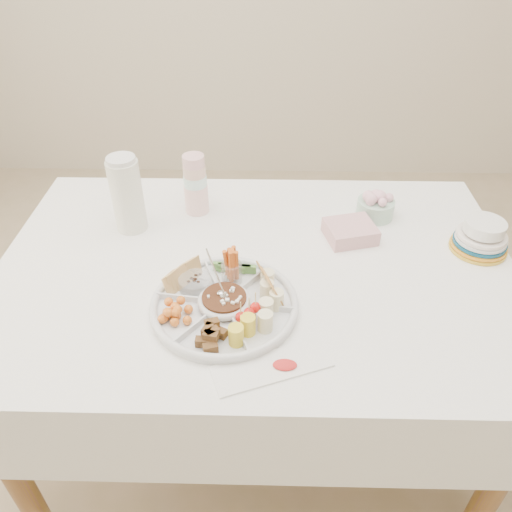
{
  "coord_description": "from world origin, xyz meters",
  "views": [
    {
      "loc": [
        0.03,
        -1.14,
        1.67
      ],
      "look_at": [
        0.0,
        -0.09,
        0.86
      ],
      "focal_mm": 35.0,
      "sensor_mm": 36.0,
      "label": 1
    }
  ],
  "objects_px": {
    "dining_table": "(256,352)",
    "thermos": "(127,193)",
    "plate_stack": "(482,235)",
    "party_tray": "(224,303)"
  },
  "relations": [
    {
      "from": "dining_table",
      "to": "plate_stack",
      "type": "bearing_deg",
      "value": 7.77
    },
    {
      "from": "party_tray",
      "to": "thermos",
      "type": "relative_size",
      "value": 1.5
    },
    {
      "from": "dining_table",
      "to": "party_tray",
      "type": "height_order",
      "value": "party_tray"
    },
    {
      "from": "dining_table",
      "to": "plate_stack",
      "type": "xyz_separation_m",
      "value": [
        0.67,
        0.09,
        0.43
      ]
    },
    {
      "from": "thermos",
      "to": "party_tray",
      "type": "bearing_deg",
      "value": -49.02
    },
    {
      "from": "dining_table",
      "to": "thermos",
      "type": "relative_size",
      "value": 6.0
    },
    {
      "from": "dining_table",
      "to": "plate_stack",
      "type": "distance_m",
      "value": 0.8
    },
    {
      "from": "thermos",
      "to": "plate_stack",
      "type": "height_order",
      "value": "thermos"
    },
    {
      "from": "party_tray",
      "to": "thermos",
      "type": "xyz_separation_m",
      "value": [
        -0.32,
        0.37,
        0.1
      ]
    },
    {
      "from": "thermos",
      "to": "plate_stack",
      "type": "relative_size",
      "value": 1.5
    }
  ]
}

